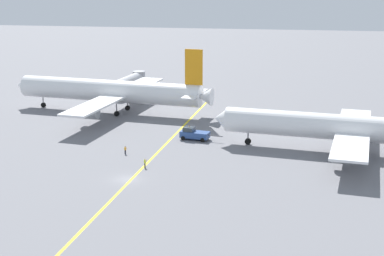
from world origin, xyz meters
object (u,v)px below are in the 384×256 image
at_px(ground_crew_ramp_agent_by_cones, 145,163).
at_px(ground_crew_marshaller_foreground, 125,150).
at_px(airliner_being_pushed, 344,128).
at_px(pushback_tug, 194,134).
at_px(jet_bridge, 131,80).
at_px(airliner_at_gate_left, 111,91).

distance_m(ground_crew_ramp_agent_by_cones, ground_crew_marshaller_foreground, 9.54).
height_order(ground_crew_ramp_agent_by_cones, ground_crew_marshaller_foreground, ground_crew_ramp_agent_by_cones).
bearing_deg(airliner_being_pushed, ground_crew_marshaller_foreground, -168.10).
xyz_separation_m(pushback_tug, jet_bridge, (-27.61, 46.11, 2.74)).
xyz_separation_m(pushback_tug, ground_crew_marshaller_foreground, (-11.44, -12.75, -0.45)).
xyz_separation_m(airliner_at_gate_left, airliner_being_pushed, (56.09, -25.00, -0.53)).
bearing_deg(pushback_tug, airliner_being_pushed, -7.23).
distance_m(pushback_tug, ground_crew_marshaller_foreground, 17.14).
relative_size(airliner_being_pushed, pushback_tug, 5.51).
xyz_separation_m(airliner_at_gate_left, ground_crew_ramp_agent_by_cones, (20.03, -41.27, -4.66)).
bearing_deg(ground_crew_ramp_agent_by_cones, airliner_being_pushed, 24.29).
bearing_deg(airliner_at_gate_left, pushback_tug, -39.67).
relative_size(pushback_tug, jet_bridge, 0.52).
distance_m(pushback_tug, ground_crew_ramp_agent_by_cones, 20.88).
distance_m(airliner_at_gate_left, pushback_tug, 33.35).
relative_size(pushback_tug, ground_crew_ramp_agent_by_cones, 5.56).
bearing_deg(pushback_tug, jet_bridge, 120.91).
distance_m(airliner_at_gate_left, jet_bridge, 25.14).
bearing_deg(airliner_being_pushed, pushback_tug, 172.77).
bearing_deg(jet_bridge, airliner_being_pushed, -40.64).
bearing_deg(ground_crew_ramp_agent_by_cones, jet_bridge, 108.51).
relative_size(ground_crew_marshaller_foreground, jet_bridge, 0.09).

